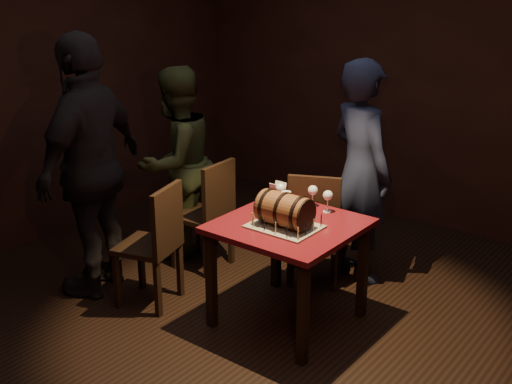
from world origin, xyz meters
TOP-DOWN VIEW (x-y plane):
  - room_shell at (0.00, 0.00)m, footprint 5.04×5.04m
  - pub_table at (0.18, 0.14)m, footprint 0.90×0.90m
  - cake_board at (0.20, 0.05)m, footprint 0.45×0.35m
  - barrel_cake at (0.20, 0.05)m, footprint 0.41×0.24m
  - birthday_candles at (0.20, 0.05)m, footprint 0.40×0.30m
  - wine_glass_left at (-0.08, 0.39)m, footprint 0.07×0.07m
  - wine_glass_mid at (0.13, 0.50)m, footprint 0.07×0.07m
  - wine_glass_right at (0.27, 0.47)m, footprint 0.07×0.07m
  - pint_of_ale at (0.04, 0.30)m, footprint 0.07×0.07m
  - menu_card at (-0.16, 0.46)m, footprint 0.10×0.05m
  - chair_back at (0.01, 0.73)m, footprint 0.53×0.53m
  - chair_left_rear at (-0.83, 0.44)m, footprint 0.43×0.43m
  - chair_left_front at (-0.73, -0.25)m, footprint 0.50×0.50m
  - person_back at (0.20, 1.07)m, footprint 0.76×0.65m
  - person_left_rear at (-1.27, 0.52)m, footprint 0.63×0.80m
  - person_left_front at (-1.28, -0.35)m, footprint 0.79×1.25m

SIDE VIEW (x-z plane):
  - chair_back at x=0.01m, z-range 0.06..0.99m
  - chair_left_rear at x=-0.83m, z-range 0.06..0.99m
  - chair_left_front at x=-0.73m, z-range 0.06..0.99m
  - pub_table at x=0.18m, z-range 0.27..1.02m
  - cake_board at x=0.20m, z-range 0.75..0.76m
  - birthday_candles at x=0.20m, z-range 0.76..0.85m
  - menu_card at x=-0.16m, z-range 0.75..0.88m
  - person_left_rear at x=-1.27m, z-range 0.00..1.64m
  - pint_of_ale at x=0.04m, z-range 0.75..0.90m
  - wine_glass_mid at x=0.13m, z-range 0.79..0.95m
  - wine_glass_left at x=-0.08m, z-range 0.79..0.95m
  - wine_glass_right at x=0.27m, z-range 0.79..0.95m
  - barrel_cake at x=0.20m, z-range 0.75..1.00m
  - person_back at x=0.20m, z-range 0.00..1.77m
  - person_left_front at x=-1.28m, z-range 0.00..1.98m
  - room_shell at x=0.00m, z-range 0.00..2.80m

